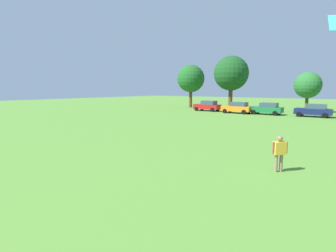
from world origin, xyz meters
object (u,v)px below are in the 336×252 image
(adult_bystander, at_px, (279,150))
(parked_car_red_0, at_px, (208,106))
(parked_car_navy_3, at_px, (314,110))
(tree_right, at_px, (308,85))
(tree_far_left, at_px, (191,79))
(parked_car_orange_1, at_px, (237,108))
(parked_car_green_2, at_px, (267,109))
(tree_left, at_px, (231,73))

(adult_bystander, distance_m, parked_car_red_0, 32.16)
(parked_car_navy_3, height_order, tree_right, tree_right)
(tree_far_left, bearing_deg, parked_car_orange_1, -28.23)
(parked_car_green_2, distance_m, tree_right, 8.52)
(adult_bystander, bearing_deg, tree_left, 70.27)
(parked_car_orange_1, bearing_deg, tree_far_left, -28.23)
(adult_bystander, xyz_separation_m, parked_car_green_2, (-8.43, 26.24, -0.11))
(adult_bystander, relative_size, parked_car_navy_3, 0.38)
(adult_bystander, relative_size, parked_car_green_2, 0.38)
(tree_far_left, xyz_separation_m, tree_right, (20.14, 1.02, -1.38))
(tree_right, bearing_deg, parked_car_navy_3, -72.84)
(parked_car_red_0, bearing_deg, tree_left, -110.36)
(adult_bystander, distance_m, tree_left, 35.78)
(parked_car_navy_3, bearing_deg, parked_car_green_2, 4.23)
(adult_bystander, height_order, tree_left, tree_left)
(parked_car_red_0, bearing_deg, adult_bystander, 124.13)
(tree_right, bearing_deg, tree_far_left, -177.11)
(adult_bystander, distance_m, parked_car_orange_1, 28.44)
(parked_car_green_2, xyz_separation_m, parked_car_navy_3, (5.81, 0.43, 0.00))
(tree_left, bearing_deg, parked_car_navy_3, -19.32)
(parked_car_orange_1, xyz_separation_m, parked_car_green_2, (4.08, 0.70, 0.00))
(parked_car_orange_1, bearing_deg, tree_left, -57.68)
(parked_car_green_2, xyz_separation_m, tree_left, (-7.81, 5.21, 5.32))
(parked_car_navy_3, bearing_deg, tree_right, -72.84)
(parked_car_navy_3, relative_size, tree_far_left, 0.53)
(tree_right, bearing_deg, adult_bystander, -82.07)
(adult_bystander, height_order, parked_car_red_0, parked_car_red_0)
(parked_car_green_2, relative_size, parked_car_navy_3, 1.00)
(parked_car_orange_1, xyz_separation_m, tree_left, (-3.74, 5.91, 5.32))
(adult_bystander, xyz_separation_m, parked_car_red_0, (-18.04, 26.62, -0.11))
(parked_car_red_0, relative_size, parked_car_orange_1, 1.00)
(adult_bystander, distance_m, parked_car_green_2, 27.57)
(parked_car_orange_1, bearing_deg, parked_car_navy_3, -173.46)
(tree_left, bearing_deg, tree_right, 8.22)
(tree_far_left, bearing_deg, adult_bystander, -52.37)
(adult_bystander, distance_m, tree_far_left, 40.80)
(parked_car_orange_1, bearing_deg, adult_bystander, 116.09)
(tree_left, bearing_deg, parked_car_red_0, -110.36)
(parked_car_navy_3, bearing_deg, tree_left, -19.32)
(adult_bystander, height_order, parked_car_orange_1, parked_car_orange_1)
(parked_car_red_0, distance_m, tree_right, 15.27)
(parked_car_orange_1, height_order, parked_car_navy_3, same)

